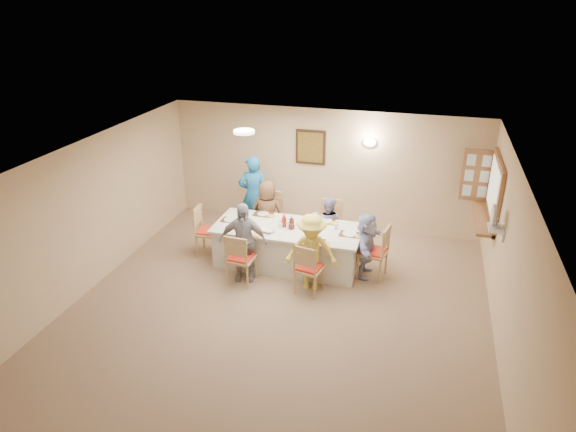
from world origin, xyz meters
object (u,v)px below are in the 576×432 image
(diner_back_left, at_px, (267,213))
(dining_table, at_px, (288,246))
(chair_front_right, at_px, (309,267))
(chair_back_left, at_px, (269,218))
(diner_back_right, at_px, (328,225))
(chair_front_left, at_px, (241,257))
(diner_front_left, at_px, (243,242))
(diner_front_right, at_px, (311,252))
(chair_right_end, at_px, (373,251))
(diner_right_end, at_px, (366,245))
(caregiver, at_px, (253,195))
(chair_left_end, at_px, (209,231))
(serving_hatch, at_px, (495,191))
(desk_fan, at_px, (495,219))
(chair_back_right, at_px, (329,226))
(condiment_ketchup, at_px, (284,220))

(diner_back_left, bearing_deg, dining_table, 130.58)
(chair_front_right, bearing_deg, chair_back_left, -42.21)
(diner_back_left, height_order, diner_back_right, diner_back_left)
(chair_front_left, relative_size, diner_front_left, 0.67)
(diner_back_left, relative_size, diner_front_right, 0.98)
(diner_front_right, bearing_deg, chair_right_end, 26.16)
(diner_back_left, bearing_deg, diner_right_end, 160.55)
(diner_front_left, xyz_separation_m, caregiver, (-0.45, 1.83, 0.12))
(chair_front_right, xyz_separation_m, chair_left_end, (-2.15, 0.80, 0.02))
(chair_back_left, height_order, chair_front_right, chair_back_left)
(chair_front_left, xyz_separation_m, diner_front_left, (0.00, 0.12, 0.24))
(chair_front_right, height_order, diner_right_end, diner_right_end)
(dining_table, xyz_separation_m, diner_right_end, (1.42, 0.00, 0.21))
(dining_table, bearing_deg, chair_back_left, 126.87)
(chair_front_left, xyz_separation_m, chair_left_end, (-0.95, 0.80, 0.01))
(diner_front_left, bearing_deg, serving_hatch, 10.67)
(desk_fan, relative_size, dining_table, 0.11)
(desk_fan, bearing_deg, chair_back_left, 161.72)
(chair_back_right, bearing_deg, chair_back_left, -179.70)
(desk_fan, relative_size, diner_front_right, 0.22)
(dining_table, xyz_separation_m, diner_back_right, (0.60, 0.68, 0.18))
(chair_back_right, bearing_deg, diner_front_left, -128.73)
(diner_front_right, bearing_deg, chair_front_right, -99.43)
(serving_hatch, relative_size, chair_left_end, 1.55)
(dining_table, bearing_deg, diner_back_right, 48.58)
(diner_back_right, bearing_deg, serving_hatch, -175.56)
(chair_front_left, height_order, diner_front_left, diner_front_left)
(diner_front_right, xyz_separation_m, condiment_ketchup, (-0.66, 0.68, 0.21))
(chair_back_left, distance_m, chair_left_end, 1.24)
(desk_fan, xyz_separation_m, diner_right_end, (-1.93, 0.50, -0.96))
(chair_back_left, relative_size, chair_front_left, 1.08)
(diner_front_left, xyz_separation_m, condiment_ketchup, (0.54, 0.68, 0.17))
(chair_right_end, bearing_deg, chair_left_end, -80.08)
(diner_back_right, bearing_deg, caregiver, -14.77)
(diner_right_end, bearing_deg, chair_right_end, -87.01)
(chair_front_right, distance_m, condiment_ketchup, 1.12)
(dining_table, height_order, chair_back_right, chair_back_right)
(chair_front_right, bearing_deg, serving_hatch, -139.18)
(diner_back_left, bearing_deg, chair_front_right, 128.19)
(chair_front_left, height_order, chair_left_end, chair_left_end)
(serving_hatch, xyz_separation_m, chair_front_left, (-4.06, -1.65, -1.02))
(serving_hatch, xyz_separation_m, diner_back_left, (-4.06, -0.17, -0.83))
(chair_back_left, bearing_deg, desk_fan, -8.95)
(chair_back_left, bearing_deg, diner_front_left, -80.67)
(serving_hatch, height_order, chair_right_end, serving_hatch)
(dining_table, height_order, diner_back_left, diner_back_left)
(diner_front_right, bearing_deg, chair_left_end, 153.02)
(diner_back_right, bearing_deg, diner_right_end, 141.47)
(diner_back_right, bearing_deg, chair_right_end, 145.54)
(dining_table, relative_size, diner_back_left, 1.98)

